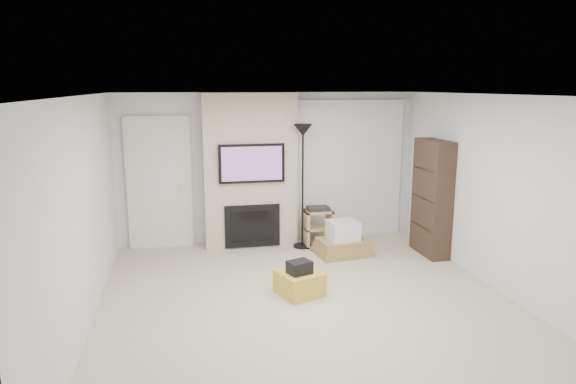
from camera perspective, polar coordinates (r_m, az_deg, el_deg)
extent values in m
cube|color=#BDB199|center=(6.39, 2.29, -12.33)|extent=(5.00, 5.50, 0.00)
cube|color=white|center=(5.84, 2.49, 10.69)|extent=(5.00, 5.50, 0.00)
cube|color=silver|center=(8.63, -2.14, 2.70)|extent=(5.00, 0.00, 2.50)
cube|color=silver|center=(3.52, 13.76, -11.30)|extent=(5.00, 0.00, 2.50)
cube|color=silver|center=(5.90, -21.86, -2.40)|extent=(0.00, 5.50, 2.50)
cube|color=silver|center=(7.03, 22.55, -0.29)|extent=(0.00, 5.50, 2.50)
cube|color=silver|center=(6.71, 4.13, 10.79)|extent=(0.35, 0.18, 0.01)
cube|color=gold|center=(6.61, 1.30, -10.08)|extent=(0.64, 0.64, 0.30)
cube|color=black|center=(6.48, 1.28, -8.36)|extent=(0.34, 0.30, 0.16)
cube|color=#C6B29A|center=(8.38, -4.26, 2.41)|extent=(1.50, 0.40, 2.50)
cube|color=black|center=(8.14, -4.06, 3.19)|extent=(1.05, 0.06, 0.62)
cube|color=#583C68|center=(8.10, -4.02, 3.16)|extent=(0.96, 0.00, 0.54)
cube|color=black|center=(8.37, -3.98, -3.78)|extent=(0.90, 0.04, 0.70)
cube|color=black|center=(8.35, -3.96, -3.81)|extent=(0.70, 0.02, 0.50)
cube|color=silver|center=(8.51, -14.12, 0.99)|extent=(1.02, 0.08, 2.14)
cube|color=#B4B4AF|center=(8.53, -14.10, 0.70)|extent=(0.90, 0.05, 2.05)
cylinder|color=silver|center=(8.47, -11.80, 0.57)|extent=(0.07, 0.06, 0.07)
cube|color=silver|center=(8.82, 7.01, 9.87)|extent=(1.98, 0.10, 0.08)
cube|color=white|center=(8.94, 6.80, 2.26)|extent=(1.90, 0.03, 2.29)
cylinder|color=black|center=(8.50, 1.60, -6.00)|extent=(0.30, 0.30, 0.03)
cylinder|color=black|center=(8.26, 1.63, 0.25)|extent=(0.03, 0.03, 1.88)
cone|color=black|center=(8.12, 1.67, 6.89)|extent=(0.30, 0.30, 0.19)
cube|color=tan|center=(8.47, 2.00, -4.07)|extent=(0.04, 0.38, 0.60)
cube|color=tan|center=(8.57, 4.66, -3.90)|extent=(0.04, 0.38, 0.60)
cube|color=tan|center=(8.60, 3.32, -5.81)|extent=(0.45, 0.38, 0.03)
cube|color=tan|center=(8.52, 3.34, -3.98)|extent=(0.45, 0.38, 0.03)
cube|color=tan|center=(8.44, 3.36, -2.12)|extent=(0.45, 0.38, 0.03)
cube|color=black|center=(8.43, 3.36, -1.83)|extent=(0.35, 0.25, 0.06)
cube|color=#9B7A47|center=(8.17, 6.06, -6.60)|extent=(0.88, 0.70, 0.09)
cube|color=#9B7A47|center=(8.14, 6.07, -6.04)|extent=(0.83, 0.66, 0.08)
cube|color=#9B7A47|center=(8.12, 6.08, -5.50)|extent=(0.79, 0.61, 0.08)
cube|color=silver|center=(8.06, 6.11, -4.23)|extent=(0.49, 0.44, 0.30)
cube|color=black|center=(8.25, 15.70, -0.63)|extent=(0.30, 0.80, 1.80)
cube|color=black|center=(8.35, 15.40, -3.66)|extent=(0.26, 0.72, 0.02)
cube|color=black|center=(8.24, 15.57, -0.64)|extent=(0.26, 0.72, 0.02)
cube|color=black|center=(8.16, 15.75, 2.45)|extent=(0.26, 0.72, 0.02)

